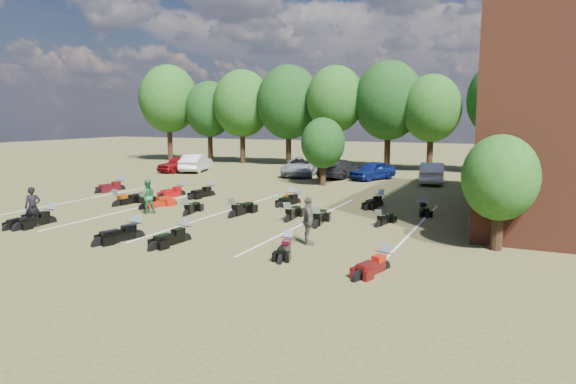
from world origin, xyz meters
The scene contains 37 objects.
ground centered at (0.00, 0.00, 0.00)m, with size 160.00×160.00×0.00m, color brown.
car_0 centered at (-17.03, 18.64, 0.74)m, with size 1.74×4.33×1.47m, color maroon.
car_1 centered at (-15.83, 19.46, 0.80)m, with size 1.70×4.88×1.61m, color silver.
car_2 centered at (-5.84, 20.40, 0.79)m, with size 2.62×5.68×1.58m, color gray.
car_3 centered at (-2.40, 20.44, 0.77)m, with size 2.17×5.34×1.55m, color black.
car_4 centered at (0.44, 20.29, 0.73)m, with size 1.73×4.30×1.47m, color #0C1756.
car_5 centered at (5.14, 19.86, 0.80)m, with size 1.69×4.84×1.60m, color #B9B9B4.
car_6 centered at (9.21, 20.21, 0.76)m, with size 2.51×5.43×1.51m, color #560418.
car_7 centered at (8.74, 19.26, 0.65)m, with size 1.83×4.50×1.31m, color #333438.
person_black centered at (-8.94, -3.40, 0.93)m, with size 0.68×0.44×1.85m, color black.
person_green centered at (-6.41, 1.43, 0.89)m, with size 0.86×0.67×1.78m, color #256536.
person_grey centered at (3.70, -1.19, 0.97)m, with size 1.13×0.47×1.93m, color #514F46.
motorcycle_0 centered at (-8.99, -2.47, 0.00)m, with size 0.76×2.38×1.33m, color black, non-canonical shape.
motorcycle_1 centered at (-9.59, -2.93, 0.00)m, with size 0.64×2.02×1.13m, color black, non-canonical shape.
motorcycle_2 centered at (-3.51, -3.00, 0.00)m, with size 0.67×2.10×1.17m, color black, non-canonical shape.
motorcycle_3 centered at (-3.20, -3.12, 0.00)m, with size 0.76×2.39×1.33m, color black, non-canonical shape.
motorcycle_4 centered at (-1.08, -2.74, 0.00)m, with size 0.73×2.30×1.28m, color black, non-canonical shape.
motorcycle_5 centered at (3.45, -2.54, 0.00)m, with size 0.64×2.02×1.13m, color black, non-canonical shape.
motorcycle_6 centered at (7.25, -3.23, 0.00)m, with size 0.67×2.11×1.18m, color #480A0A, non-canonical shape.
motorcycle_7 centered at (-7.40, 2.34, 0.00)m, with size 0.78×2.46×1.37m, color #9E1B0B, non-canonical shape.
motorcycle_8 centered at (-9.39, 2.41, 0.00)m, with size 0.77×2.42×1.35m, color black, non-canonical shape.
motorcycle_9 centered at (-4.21, 1.74, 0.00)m, with size 0.70×2.19×1.22m, color black, non-canonical shape.
motorcycle_10 centered at (-1.82, 2.35, 0.00)m, with size 0.80×2.50×1.39m, color black, non-canonical shape.
motorcycle_11 centered at (2.84, 1.89, 0.00)m, with size 0.80×2.50×1.39m, color black, non-canonical shape.
motorcycle_12 centered at (1.11, 2.56, 0.00)m, with size 0.75×2.35×1.31m, color black, non-canonical shape.
motorcycle_13 centered at (5.39, 3.22, 0.00)m, with size 0.64×2.01×1.12m, color black, non-canonical shape.
motorcycle_14 centered at (-13.79, 7.51, 0.00)m, with size 0.78×2.44×1.36m, color #3F0911, non-canonical shape.
motorcycle_15 centered at (-8.53, 7.21, 0.00)m, with size 0.75×2.37×1.32m, color #990B0C, non-canonical shape.
motorcycle_16 centered at (-6.70, 7.84, 0.00)m, with size 0.77×2.42×1.35m, color black, non-canonical shape.
motorcycle_17 centered at (-1.06, 7.69, 0.00)m, with size 0.68×2.14×1.19m, color black, non-canonical shape.
motorcycle_18 centered at (-0.56, 7.49, 0.00)m, with size 0.70×2.21×1.23m, color black, non-canonical shape.
motorcycle_19 centered at (4.03, 8.75, 0.00)m, with size 0.73×2.29×1.28m, color black, non-canonical shape.
motorcycle_20 centered at (6.56, 7.74, 0.00)m, with size 0.66×2.06×1.15m, color black, non-canonical shape.
tree_line centered at (-1.00, 29.00, 6.31)m, with size 56.00×6.00×9.79m.
young_tree_near_building centered at (10.50, 1.00, 2.75)m, with size 2.80×2.80×4.16m.
young_tree_midfield centered at (-2.00, 15.50, 3.09)m, with size 3.20×3.20×4.70m.
parking_lines centered at (-3.00, 3.00, 0.01)m, with size 20.10×14.00×0.01m.
Camera 1 is at (11.18, -19.47, 5.02)m, focal length 32.00 mm.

